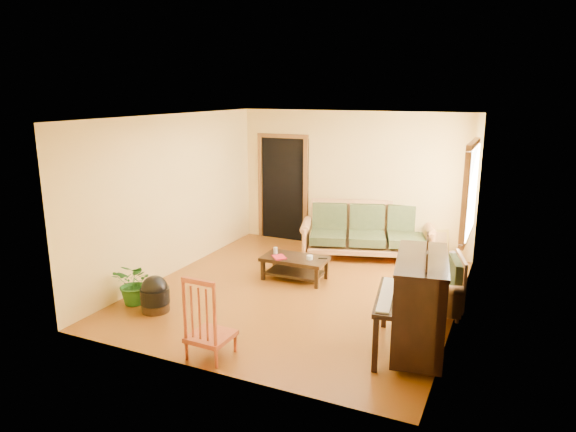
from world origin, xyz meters
The scene contains 16 objects.
floor centered at (0.00, 0.00, 0.00)m, with size 5.00×5.00×0.00m, color #63330D.
doorway centered at (-1.45, 2.48, 1.02)m, with size 1.08×0.16×2.05m, color black.
window centered at (2.21, 1.30, 1.50)m, with size 0.12×1.36×1.46m, color white.
sofa centered at (0.45, 2.00, 0.49)m, with size 2.29×0.96×0.98m, color #A86E3D.
coffee_table centered at (-0.27, 0.43, 0.19)m, with size 1.03×0.56×0.37m, color black.
armchair centered at (1.95, 0.05, 0.42)m, with size 0.79×0.83×0.83m, color #A86E3D.
piano centered at (1.97, -1.14, 0.58)m, with size 0.77×1.31×1.15m, color black.
footstool centered at (-1.52, -1.49, 0.19)m, with size 0.40×0.40×0.38m, color black.
red_chair centered at (-0.15, -2.21, 0.50)m, with size 0.46×0.51×0.99m, color #943A1B.
leaning_frame centered at (1.62, 2.39, 0.29)m, with size 0.43×0.10×0.57m, color gold.
ceramic_crock centered at (1.96, 2.25, 0.11)m, with size 0.18×0.18×0.22m, color navy.
potted_plant centered at (-1.94, -1.40, 0.31)m, with size 0.56×0.49×0.62m, color #225B1A.
book centered at (-0.55, 0.22, 0.39)m, with size 0.18×0.25×0.02m, color maroon.
candle centered at (-0.63, 0.45, 0.43)m, with size 0.06×0.06×0.11m, color silver.
glass_jar centered at (-0.02, 0.42, 0.41)m, with size 0.10×0.10×0.07m, color white.
remote centered at (0.16, 0.54, 0.38)m, with size 0.14×0.04×0.01m, color black.
Camera 1 is at (2.86, -6.69, 2.96)m, focal length 32.00 mm.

